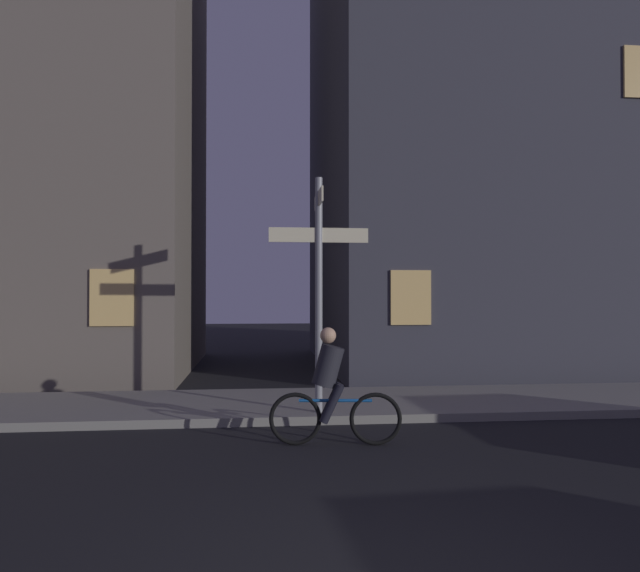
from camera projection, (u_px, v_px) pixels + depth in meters
sidewalk_kerb at (297, 404)px, 10.96m from camera, size 40.00×2.95×0.14m
signpost at (319, 275)px, 9.93m from camera, size 1.64×1.12×3.85m
cyclist at (332, 390)px, 8.28m from camera, size 1.82×0.37×1.61m
building_right_block at (544, 145)px, 18.69m from camera, size 13.66×9.58×13.38m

